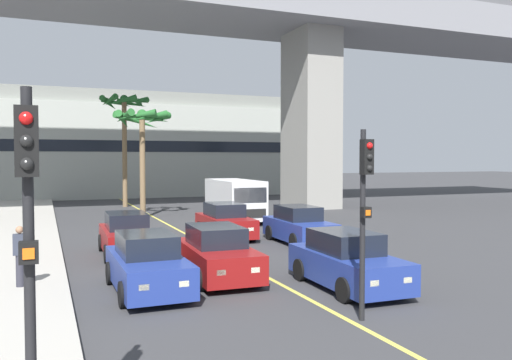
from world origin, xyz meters
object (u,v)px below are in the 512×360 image
object	(u,v)px
car_queue_second	(147,265)
traffic_light_left_sidewalk_corner	(28,223)
palm_tree_mid_median	(142,125)
traffic_light_median_near	(365,198)
car_queue_fifth	(347,262)
pedestrian_near_crosswalk	(20,255)
delivery_van	(235,199)
palm_tree_near_median	(124,114)
car_queue_fourth	(217,254)
car_queue_front	(127,236)
car_queue_third	(225,222)
car_queue_sixth	(299,226)

from	to	relation	value
car_queue_second	traffic_light_left_sidewalk_corner	distance (m)	8.55
palm_tree_mid_median	traffic_light_median_near	bearing A→B (deg)	-87.31
car_queue_fifth	pedestrian_near_crosswalk	size ratio (longest dim) A/B	2.55
delivery_van	palm_tree_near_median	world-z (taller)	palm_tree_near_median
car_queue_second	palm_tree_near_median	world-z (taller)	palm_tree_near_median
palm_tree_mid_median	car_queue_fourth	bearing A→B (deg)	-92.39
traffic_light_median_near	palm_tree_mid_median	distance (m)	22.09
car_queue_front	car_queue_fourth	xyz separation A→B (m)	(1.93, -4.85, 0.00)
car_queue_fourth	traffic_light_left_sidewalk_corner	xyz separation A→B (m)	(-4.90, -8.63, 2.14)
car_queue_second	palm_tree_near_median	distance (m)	26.48
car_queue_second	delivery_van	distance (m)	15.68
car_queue_front	car_queue_fifth	bearing A→B (deg)	-56.15
traffic_light_left_sidewalk_corner	palm_tree_near_median	distance (m)	34.12
palm_tree_mid_median	traffic_light_left_sidewalk_corner	bearing A→B (deg)	-102.44
delivery_van	pedestrian_near_crosswalk	bearing A→B (deg)	-130.01
car_queue_fifth	pedestrian_near_crosswalk	world-z (taller)	pedestrian_near_crosswalk
car_queue_third	traffic_light_median_near	distance (m)	12.83
car_queue_third	car_queue_fifth	xyz separation A→B (m)	(0.20, -9.92, 0.00)
car_queue_front	car_queue_second	xyz separation A→B (m)	(-0.28, -5.65, 0.00)
palm_tree_mid_median	delivery_van	bearing A→B (deg)	-39.65
car_queue_front	pedestrian_near_crosswalk	size ratio (longest dim) A/B	2.56
palm_tree_mid_median	palm_tree_near_median	bearing A→B (deg)	89.45
delivery_van	palm_tree_near_median	size ratio (longest dim) A/B	0.64
car_queue_fourth	pedestrian_near_crosswalk	world-z (taller)	pedestrian_near_crosswalk
pedestrian_near_crosswalk	car_queue_sixth	bearing A→B (deg)	23.26
car_queue_fourth	pedestrian_near_crosswalk	xyz separation A→B (m)	(-5.36, 0.42, 0.28)
traffic_light_left_sidewalk_corner	palm_tree_near_median	bearing A→B (deg)	80.36
palm_tree_mid_median	car_queue_front	bearing A→B (deg)	-102.45
traffic_light_left_sidewalk_corner	pedestrian_near_crosswalk	bearing A→B (deg)	92.90
palm_tree_mid_median	pedestrian_near_crosswalk	size ratio (longest dim) A/B	4.00
car_queue_fifth	traffic_light_left_sidewalk_corner	size ratio (longest dim) A/B	0.99
palm_tree_mid_median	car_queue_sixth	bearing A→B (deg)	-68.98
traffic_light_left_sidewalk_corner	car_queue_third	bearing A→B (deg)	64.54
traffic_light_left_sidewalk_corner	car_queue_fifth	bearing A→B (deg)	38.19
traffic_light_median_near	pedestrian_near_crosswalk	size ratio (longest dim) A/B	2.59
car_queue_sixth	palm_tree_mid_median	bearing A→B (deg)	111.02
pedestrian_near_crosswalk	car_queue_fifth	bearing A→B (deg)	-19.02
delivery_van	traffic_light_left_sidewalk_corner	size ratio (longest dim) A/B	1.26
car_queue_front	traffic_light_median_near	distance (m)	10.83
traffic_light_left_sidewalk_corner	traffic_light_median_near	size ratio (longest dim) A/B	1.00
car_queue_second	car_queue_third	xyz separation A→B (m)	(4.97, 8.28, 0.00)
palm_tree_near_median	palm_tree_mid_median	xyz separation A→B (m)	(-0.08, -8.04, -1.33)
car_queue_sixth	traffic_light_median_near	world-z (taller)	traffic_light_median_near
car_queue_sixth	traffic_light_median_near	distance (m)	10.89
car_queue_third	car_queue_fifth	distance (m)	9.92
car_queue_third	car_queue_fourth	xyz separation A→B (m)	(-2.77, -7.48, 0.00)
car_queue_front	car_queue_fifth	size ratio (longest dim) A/B	1.00
car_queue_fifth	car_queue_sixth	size ratio (longest dim) A/B	1.00
traffic_light_left_sidewalk_corner	traffic_light_median_near	distance (m)	7.48
car_queue_fourth	palm_tree_near_median	distance (m)	25.54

